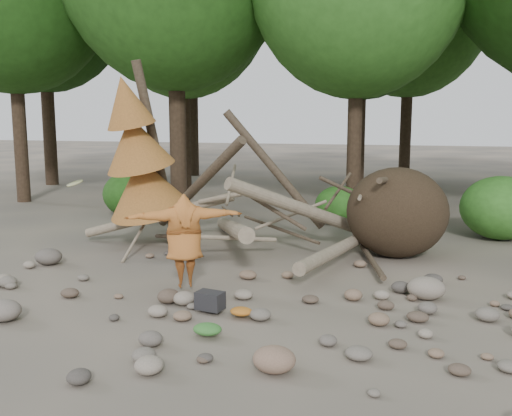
# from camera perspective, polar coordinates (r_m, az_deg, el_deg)

# --- Properties ---
(ground) EXTENTS (120.00, 120.00, 0.00)m
(ground) POSITION_cam_1_polar(r_m,az_deg,el_deg) (9.43, -4.17, -9.73)
(ground) COLOR #514C44
(ground) RESTS_ON ground
(deadfall_pile) EXTENTS (8.55, 5.24, 3.30)m
(deadfall_pile) POSITION_cam_1_polar(r_m,az_deg,el_deg) (12.79, 11.28, -0.54)
(deadfall_pile) COLOR #332619
(deadfall_pile) RESTS_ON ground
(dead_conifer) EXTENTS (2.06, 2.16, 4.35)m
(dead_conifer) POSITION_cam_1_polar(r_m,az_deg,el_deg) (13.35, -11.53, 4.87)
(dead_conifer) COLOR #4C3F30
(dead_conifer) RESTS_ON ground
(bush_left) EXTENTS (1.80, 1.80, 1.44)m
(bush_left) POSITION_cam_1_polar(r_m,az_deg,el_deg) (17.97, -12.25, 1.38)
(bush_left) COLOR #204F15
(bush_left) RESTS_ON ground
(bush_mid) EXTENTS (1.40, 1.40, 1.12)m
(bush_mid) POSITION_cam_1_polar(r_m,az_deg,el_deg) (16.49, 8.32, 0.27)
(bush_mid) COLOR #2B651D
(bush_mid) RESTS_ON ground
(bush_right) EXTENTS (2.00, 2.00, 1.60)m
(bush_right) POSITION_cam_1_polar(r_m,az_deg,el_deg) (15.57, 23.31, 0.01)
(bush_right) COLOR #367725
(bush_right) RESTS_ON ground
(frisbee_thrower) EXTENTS (2.99, 1.48, 1.90)m
(frisbee_thrower) POSITION_cam_1_polar(r_m,az_deg,el_deg) (10.06, -7.19, -3.23)
(frisbee_thrower) COLOR #AF6127
(frisbee_thrower) RESTS_ON ground
(backpack) EXTENTS (0.46, 0.34, 0.28)m
(backpack) POSITION_cam_1_polar(r_m,az_deg,el_deg) (9.08, -4.62, -9.56)
(backpack) COLOR black
(backpack) RESTS_ON ground
(cloth_green) EXTENTS (0.41, 0.34, 0.15)m
(cloth_green) POSITION_cam_1_polar(r_m,az_deg,el_deg) (8.12, -4.88, -12.30)
(cloth_green) COLOR #336E2C
(cloth_green) RESTS_ON ground
(cloth_orange) EXTENTS (0.35, 0.28, 0.13)m
(cloth_orange) POSITION_cam_1_polar(r_m,az_deg,el_deg) (8.83, -1.48, -10.60)
(cloth_orange) COLOR #A9601D
(cloth_orange) RESTS_ON ground
(boulder_front_left) EXTENTS (0.54, 0.49, 0.33)m
(boulder_front_left) POSITION_cam_1_polar(r_m,az_deg,el_deg) (9.49, -23.95, -9.34)
(boulder_front_left) COLOR slate
(boulder_front_left) RESTS_ON ground
(boulder_front_right) EXTENTS (0.53, 0.47, 0.32)m
(boulder_front_right) POSITION_cam_1_polar(r_m,az_deg,el_deg) (7.07, 1.83, -14.90)
(boulder_front_right) COLOR #846652
(boulder_front_right) RESTS_ON ground
(boulder_mid_right) EXTENTS (0.63, 0.57, 0.38)m
(boulder_mid_right) POSITION_cam_1_polar(r_m,az_deg,el_deg) (10.10, 16.66, -7.69)
(boulder_mid_right) COLOR gray
(boulder_mid_right) RESTS_ON ground
(boulder_mid_left) EXTENTS (0.57, 0.51, 0.34)m
(boulder_mid_left) POSITION_cam_1_polar(r_m,az_deg,el_deg) (12.68, -20.04, -4.59)
(boulder_mid_left) COLOR #5A534C
(boulder_mid_left) RESTS_ON ground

